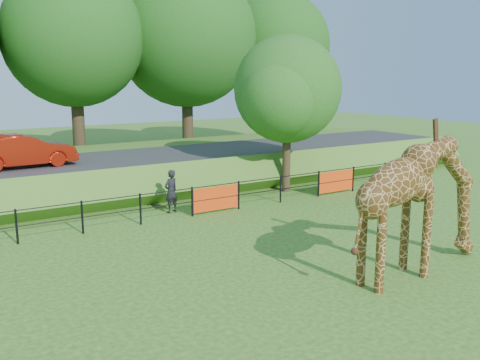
{
  "coord_description": "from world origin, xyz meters",
  "views": [
    {
      "loc": [
        -6.69,
        -8.83,
        5.1
      ],
      "look_at": [
        1.71,
        4.33,
        2.0
      ],
      "focal_mm": 40.0,
      "sensor_mm": 36.0,
      "label": 1
    }
  ],
  "objects_px": {
    "visitor": "(171,191)",
    "tree_east": "(289,93)",
    "car_red": "(23,151)",
    "giraffe": "(421,206)"
  },
  "relations": [
    {
      "from": "giraffe",
      "to": "visitor",
      "type": "xyz_separation_m",
      "value": [
        -2.75,
        9.08,
        -0.96
      ]
    },
    {
      "from": "giraffe",
      "to": "tree_east",
      "type": "height_order",
      "value": "tree_east"
    },
    {
      "from": "car_red",
      "to": "visitor",
      "type": "bearing_deg",
      "value": -141.65
    },
    {
      "from": "giraffe",
      "to": "visitor",
      "type": "relative_size",
      "value": 3.07
    },
    {
      "from": "visitor",
      "to": "tree_east",
      "type": "bearing_deg",
      "value": 168.26
    },
    {
      "from": "visitor",
      "to": "tree_east",
      "type": "distance_m",
      "value": 6.95
    },
    {
      "from": "car_red",
      "to": "visitor",
      "type": "relative_size",
      "value": 2.51
    },
    {
      "from": "giraffe",
      "to": "tree_east",
      "type": "distance_m",
      "value": 10.58
    },
    {
      "from": "car_red",
      "to": "tree_east",
      "type": "distance_m",
      "value": 11.2
    },
    {
      "from": "visitor",
      "to": "giraffe",
      "type": "bearing_deg",
      "value": 88.63
    }
  ]
}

